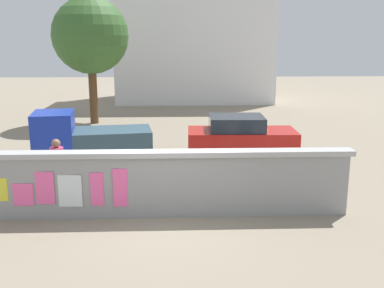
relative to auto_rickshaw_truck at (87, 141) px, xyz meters
The scene contains 9 objects.
ground 4.86m from the auto_rickshaw_truck, 56.53° to the left, with size 60.00×60.00×0.00m, color gray.
poster_wall 4.80m from the auto_rickshaw_truck, 56.90° to the right, with size 8.53×0.42×1.57m.
auto_rickshaw_truck is the anchor object (origin of this frame).
car_parked 5.32m from the auto_rickshaw_truck, 16.86° to the left, with size 3.85×1.81×1.40m.
motorcycle 4.03m from the auto_rickshaw_truck, 39.99° to the right, with size 1.90×0.56×0.87m.
bicycle_near 5.58m from the auto_rickshaw_truck, 27.48° to the right, with size 1.70×0.44×0.95m.
person_walking 2.90m from the auto_rickshaw_truck, 94.10° to the right, with size 0.45×0.45×1.62m.
tree_roadside 8.63m from the auto_rickshaw_truck, 98.20° to the left, with size 3.58×3.58×5.96m.
building_background 17.16m from the auto_rickshaw_truck, 75.95° to the left, with size 10.13×5.90×9.10m.
Camera 1 is at (0.14, -10.03, 4.11)m, focal length 42.41 mm.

